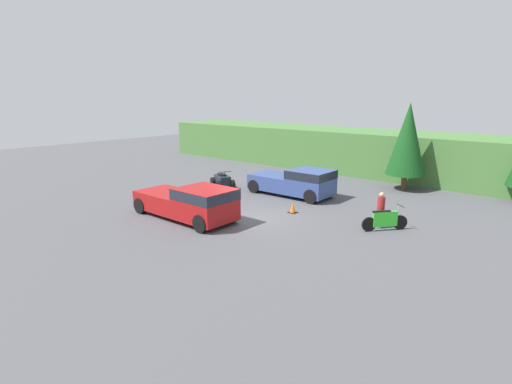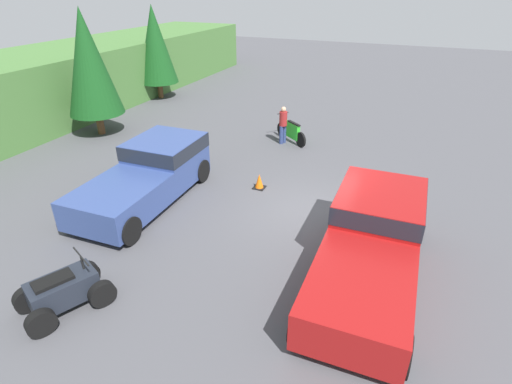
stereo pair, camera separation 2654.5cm
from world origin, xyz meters
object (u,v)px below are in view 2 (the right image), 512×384
object	(u,v)px
pickup_truck_second	(151,171)
quad_atv	(64,291)
traffic_cone	(259,182)
dirt_bike	(291,131)
rider_person	(283,124)
pickup_truck_red	(373,239)

from	to	relation	value
pickup_truck_second	quad_atv	world-z (taller)	pickup_truck_second
traffic_cone	dirt_bike	bearing A→B (deg)	5.05
pickup_truck_second	rider_person	world-z (taller)	pickup_truck_second
pickup_truck_second	rider_person	size ratio (longest dim) A/B	3.18
pickup_truck_red	quad_atv	world-z (taller)	pickup_truck_red
pickup_truck_second	rider_person	bearing A→B (deg)	-21.91
rider_person	traffic_cone	distance (m)	4.64
pickup_truck_second	dirt_bike	distance (m)	7.40
pickup_truck_red	dirt_bike	bearing A→B (deg)	30.18
quad_atv	dirt_bike	bearing A→B (deg)	18.98
pickup_truck_second	quad_atv	distance (m)	5.40
quad_atv	traffic_cone	size ratio (longest dim) A/B	4.08
dirt_bike	pickup_truck_second	bearing A→B (deg)	106.51
pickup_truck_second	quad_atv	size ratio (longest dim) A/B	2.41
rider_person	pickup_truck_second	bearing A→B (deg)	92.96
rider_person	traffic_cone	world-z (taller)	rider_person
pickup_truck_second	dirt_bike	world-z (taller)	pickup_truck_second
pickup_truck_red	pickup_truck_second	distance (m)	7.58
rider_person	traffic_cone	size ratio (longest dim) A/B	3.10
quad_atv	pickup_truck_second	bearing A→B (deg)	39.98
pickup_truck_second	dirt_bike	bearing A→B (deg)	-22.95
pickup_truck_red	pickup_truck_second	world-z (taller)	same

